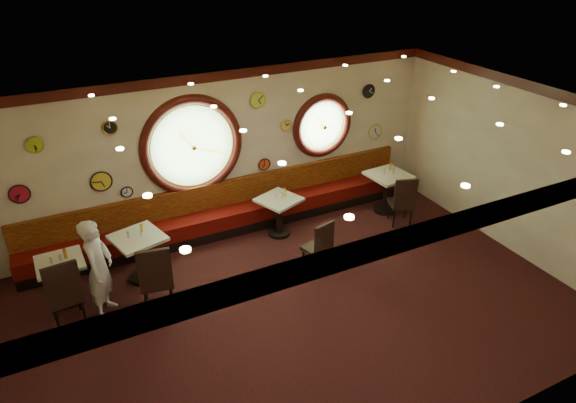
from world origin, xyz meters
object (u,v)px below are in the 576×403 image
object	(u,v)px
condiment_a_pepper	(60,257)
condiment_c_pepper	(282,196)
chair_c	(320,244)
condiment_d_salt	(385,172)
condiment_a_bottle	(65,253)
waiter	(99,268)
table_d	(387,188)
chair_b	(155,274)
condiment_d_pepper	(393,172)
chair_a	(64,290)
table_b	(140,252)
condiment_b_pepper	(141,233)
chair_d	(403,199)
condiment_d_bottle	(391,167)
condiment_c_salt	(276,197)
table_a	(63,276)
condiment_b_salt	(128,235)
condiment_c_bottle	(285,192)
condiment_b_bottle	(141,228)
condiment_a_salt	(51,260)
table_c	(279,212)

from	to	relation	value
condiment_a_pepper	condiment_c_pepper	bearing A→B (deg)	4.16
chair_c	condiment_d_salt	xyz separation A→B (m)	(2.30, 1.32, 0.36)
condiment_a_bottle	waiter	xyz separation A→B (m)	(0.43, -0.62, -0.03)
table_d	waiter	distance (m)	6.02
chair_b	condiment_d_pepper	bearing A→B (deg)	20.51
chair_a	table_b	bearing A→B (deg)	23.70
condiment_b_pepper	waiter	bearing A→B (deg)	-141.08
condiment_a_pepper	condiment_b_pepper	xyz separation A→B (m)	(1.29, 0.04, 0.07)
chair_d	condiment_d_bottle	bearing A→B (deg)	93.50
condiment_d_bottle	chair_b	bearing A→B (deg)	-167.40
chair_c	condiment_a_pepper	world-z (taller)	chair_c
condiment_c_salt	condiment_d_pepper	xyz separation A→B (m)	(2.62, -0.22, 0.09)
chair_c	condiment_c_pepper	xyz separation A→B (m)	(-0.03, 1.45, 0.28)
table_a	condiment_b_salt	distance (m)	1.19
condiment_d_salt	condiment_b_pepper	world-z (taller)	condiment_d_salt
table_b	condiment_c_bottle	world-z (taller)	condiment_c_bottle
condiment_d_salt	condiment_d_bottle	xyz separation A→B (m)	(0.23, 0.11, 0.03)
table_a	condiment_d_pepper	distance (m)	6.60
condiment_d_pepper	condiment_c_bottle	size ratio (longest dim) A/B	0.63
condiment_b_pepper	chair_a	bearing A→B (deg)	-151.82
condiment_c_pepper	condiment_a_bottle	bearing A→B (deg)	-176.15
condiment_b_bottle	table_a	bearing A→B (deg)	-172.33
chair_a	chair_d	world-z (taller)	chair_a
table_d	condiment_a_bottle	world-z (taller)	condiment_a_bottle
table_b	chair_a	xyz separation A→B (m)	(-1.27, -0.71, 0.14)
condiment_a_salt	condiment_c_bottle	xyz separation A→B (m)	(4.28, 0.37, 0.05)
table_b	condiment_a_pepper	world-z (taller)	condiment_a_pepper
chair_a	condiment_b_bottle	size ratio (longest dim) A/B	5.05
table_d	condiment_a_salt	size ratio (longest dim) A/B	8.73
condiment_c_bottle	condiment_d_salt	bearing A→B (deg)	-4.67
chair_b	condiment_d_pepper	world-z (taller)	chair_b
chair_a	condiment_d_bottle	bearing A→B (deg)	2.54
chair_c	condiment_d_bottle	size ratio (longest dim) A/B	3.75
condiment_b_salt	condiment_b_pepper	size ratio (longest dim) A/B	1.19
condiment_d_pepper	waiter	xyz separation A→B (m)	(-6.06, -0.69, -0.09)
chair_b	condiment_a_bottle	bearing A→B (deg)	151.15
chair_c	condiment_a_pepper	size ratio (longest dim) A/B	5.96
condiment_c_salt	condiment_d_pepper	size ratio (longest dim) A/B	0.76
condiment_b_pepper	condiment_d_bottle	bearing A→B (deg)	2.55
table_a	condiment_c_pepper	world-z (taller)	condiment_c_pepper
condiment_b_pepper	condiment_c_pepper	xyz separation A→B (m)	(2.77, 0.26, -0.05)
condiment_c_salt	condiment_d_bottle	world-z (taller)	condiment_d_bottle
table_b	chair_a	bearing A→B (deg)	-150.71
table_c	condiment_c_bottle	size ratio (longest dim) A/B	5.28
condiment_c_bottle	waiter	distance (m)	3.76
condiment_b_pepper	condiment_c_bottle	distance (m)	2.87
table_c	condiment_c_salt	distance (m)	0.34
table_d	chair_b	size ratio (longest dim) A/B	1.18
chair_c	table_a	bearing A→B (deg)	151.07
condiment_a_bottle	waiter	bearing A→B (deg)	-55.65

